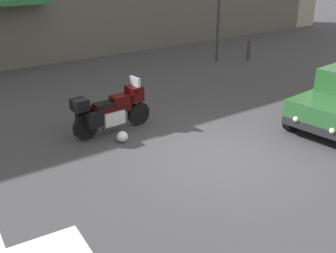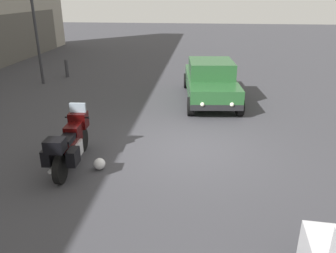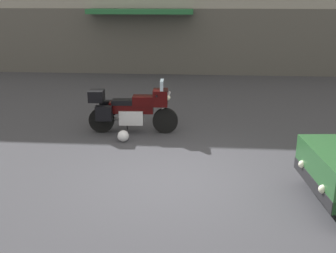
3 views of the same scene
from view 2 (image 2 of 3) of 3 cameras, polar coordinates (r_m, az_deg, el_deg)
name	(u,v)px [view 2 (image 2 of 3)]	position (r m, az deg, el deg)	size (l,w,h in m)	color
ground_plane	(190,148)	(9.16, 3.78, -3.68)	(80.00, 80.00, 0.00)	#38383D
motorcycle	(70,143)	(8.30, -16.34, -2.66)	(2.26, 0.78, 1.36)	black
helmet	(100,164)	(8.20, -11.59, -6.25)	(0.28, 0.28, 0.28)	silver
car_sedan_far	(210,81)	(13.14, 7.23, 7.78)	(4.69, 2.29, 1.56)	#235128
streetlamp_curbside	(38,21)	(16.31, -21.30, 16.36)	(0.28, 0.94, 4.53)	#2D2D33
bollard_curbside	(67,68)	(17.63, -16.91, 9.58)	(0.16, 0.16, 0.89)	#333338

